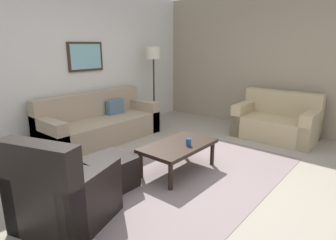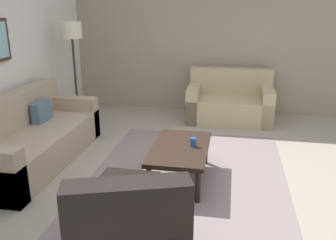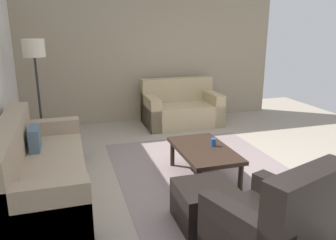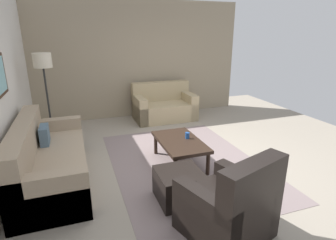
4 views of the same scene
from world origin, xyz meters
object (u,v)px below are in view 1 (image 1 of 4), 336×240
at_px(coffee_table, 178,147).
at_px(lamp_standing, 154,61).
at_px(armchair_leather, 61,198).
at_px(couch_loveseat, 277,122).
at_px(ottoman, 109,173).
at_px(cup, 189,142).
at_px(framed_artwork, 86,57).
at_px(couch_main, 99,124).

height_order(coffee_table, lamp_standing, lamp_standing).
relative_size(armchair_leather, lamp_standing, 0.59).
bearing_deg(couch_loveseat, lamp_standing, 106.65).
height_order(couch_loveseat, coffee_table, couch_loveseat).
bearing_deg(ottoman, lamp_standing, 31.98).
distance_m(couch_loveseat, ottoman, 3.49).
height_order(couch_loveseat, cup, couch_loveseat).
relative_size(couch_loveseat, armchair_leather, 1.43).
bearing_deg(ottoman, cup, -28.13).
relative_size(cup, lamp_standing, 0.06).
xyz_separation_m(coffee_table, framed_artwork, (0.24, 2.42, 1.17)).
bearing_deg(couch_loveseat, coffee_table, 167.82).
bearing_deg(cup, lamp_standing, 52.74).
height_order(couch_main, armchair_leather, armchair_leather).
height_order(coffee_table, framed_artwork, framed_artwork).
bearing_deg(couch_loveseat, armchair_leather, 171.24).
distance_m(ottoman, cup, 1.14).
bearing_deg(ottoman, couch_main, 56.83).
bearing_deg(cup, couch_loveseat, -9.03).
height_order(couch_loveseat, ottoman, couch_loveseat).
bearing_deg(couch_loveseat, couch_main, 132.16).
relative_size(armchair_leather, cup, 10.14).
distance_m(couch_main, lamp_standing, 1.90).
bearing_deg(couch_main, ottoman, -123.17).
distance_m(coffee_table, framed_artwork, 2.70).
bearing_deg(cup, ottoman, 151.87).
height_order(couch_loveseat, framed_artwork, framed_artwork).
relative_size(couch_main, ottoman, 4.01).
xyz_separation_m(couch_main, cup, (-0.09, -2.16, 0.16)).
bearing_deg(cup, coffee_table, 105.03).
xyz_separation_m(couch_main, ottoman, (-1.07, -1.64, -0.10)).
height_order(couch_loveseat, lamp_standing, lamp_standing).
bearing_deg(cup, armchair_leather, 171.61).
distance_m(armchair_leather, framed_artwork, 3.27).
bearing_deg(ottoman, couch_loveseat, -14.98).
bearing_deg(armchair_leather, couch_main, 45.65).
height_order(cup, framed_artwork, framed_artwork).
bearing_deg(cup, framed_artwork, 85.60).
xyz_separation_m(armchair_leather, ottoman, (0.79, 0.26, -0.11)).
relative_size(lamp_standing, framed_artwork, 2.31).
bearing_deg(coffee_table, ottoman, 158.08).
height_order(cup, lamp_standing, lamp_standing).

